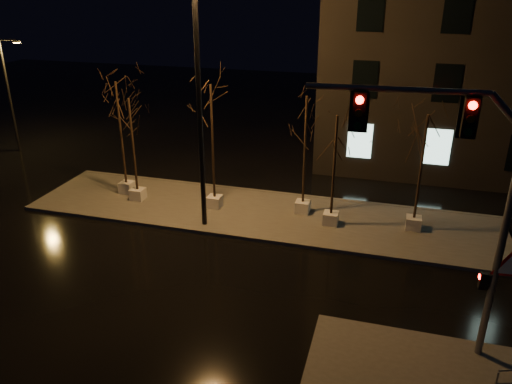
% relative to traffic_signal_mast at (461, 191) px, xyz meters
% --- Properties ---
extents(ground, '(90.00, 90.00, 0.00)m').
position_rel_traffic_signal_mast_xyz_m(ground, '(-7.53, 1.58, -5.19)').
color(ground, black).
rests_on(ground, ground).
extents(median, '(22.00, 5.00, 0.15)m').
position_rel_traffic_signal_mast_xyz_m(median, '(-7.53, 7.58, -5.11)').
color(median, '#44423C').
rests_on(median, ground).
extents(tree_0, '(1.80, 1.80, 5.81)m').
position_rel_traffic_signal_mast_xyz_m(tree_0, '(-14.70, 8.01, -0.63)').
color(tree_0, beige).
rests_on(tree_0, median).
extents(tree_1, '(1.80, 1.80, 5.20)m').
position_rel_traffic_signal_mast_xyz_m(tree_1, '(-13.72, 7.37, -1.09)').
color(tree_1, beige).
rests_on(tree_1, median).
extents(tree_2, '(1.80, 1.80, 6.04)m').
position_rel_traffic_signal_mast_xyz_m(tree_2, '(-9.73, 7.55, -0.45)').
color(tree_2, beige).
rests_on(tree_2, median).
extents(tree_3, '(1.80, 1.80, 5.64)m').
position_rel_traffic_signal_mast_xyz_m(tree_3, '(-5.56, 8.14, -0.76)').
color(tree_3, beige).
rests_on(tree_3, median).
extents(tree_4, '(1.80, 1.80, 5.10)m').
position_rel_traffic_signal_mast_xyz_m(tree_4, '(-4.12, 7.25, -1.16)').
color(tree_4, beige).
rests_on(tree_4, median).
extents(tree_5, '(1.80, 1.80, 5.25)m').
position_rel_traffic_signal_mast_xyz_m(tree_5, '(-0.57, 7.79, -1.05)').
color(tree_5, beige).
rests_on(tree_5, median).
extents(traffic_signal_mast, '(6.28, 0.49, 7.67)m').
position_rel_traffic_signal_mast_xyz_m(traffic_signal_mast, '(0.00, 0.00, 0.00)').
color(traffic_signal_mast, slate).
rests_on(traffic_signal_mast, sidewalk_corner).
extents(streetlight_main, '(2.70, 0.40, 10.80)m').
position_rel_traffic_signal_mast_xyz_m(streetlight_main, '(-9.54, 5.72, 1.20)').
color(streetlight_main, black).
rests_on(streetlight_main, median).
extents(streetlight_far, '(1.33, 0.61, 6.96)m').
position_rel_traffic_signal_mast_xyz_m(streetlight_far, '(-24.97, 12.60, -1.36)').
color(streetlight_far, black).
rests_on(streetlight_far, ground).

